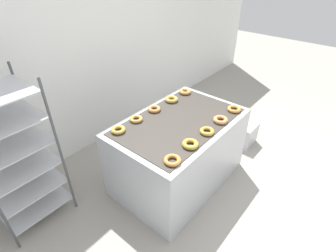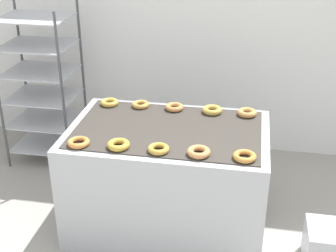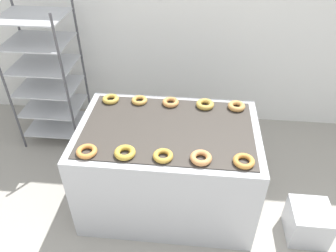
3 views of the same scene
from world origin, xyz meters
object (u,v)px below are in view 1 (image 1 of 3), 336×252
Objects in this scene: donut_far_right at (172,99)px; donut_far_rightmost at (185,92)px; glaze_bin at (243,133)px; donut_near_leftmost at (172,160)px; donut_near_rightmost at (234,109)px; baking_rack_cart at (14,157)px; donut_far_leftmost at (118,130)px; fryer_machine at (178,152)px; donut_near_left at (190,144)px; donut_near_right at (220,120)px; donut_far_center at (154,109)px; donut_near_center at (207,131)px; donut_far_left at (136,119)px.

donut_far_right is 1.05× the size of donut_far_rightmost.
donut_near_leftmost is (-1.72, -0.09, 0.70)m from glaze_bin.
donut_far_rightmost reaches higher than donut_near_rightmost.
baking_rack_cart is at bearing 162.66° from donut_far_right.
fryer_machine is at bearing -32.09° from donut_far_leftmost.
donut_near_left reaches higher than donut_near_rightmost.
donut_near_right reaches higher than donut_far_center.
donut_near_center is 0.75m from donut_far_left.
donut_far_center is at bearing 52.35° from donut_near_leftmost.
glaze_bin is (1.18, -0.26, -0.26)m from fryer_machine.
baking_rack_cart is 0.96m from donut_far_leftmost.
donut_near_right reaches higher than donut_near_rightmost.
donut_far_left is (-0.29, 0.69, -0.00)m from donut_near_center.
donut_far_leftmost is at bearing 147.91° from fryer_machine.
fryer_machine is 0.78m from donut_near_leftmost.
fryer_machine is at bearing 32.78° from donut_near_leftmost.
donut_near_rightmost is at bearing -0.21° from donut_near_right.
donut_far_center is (0.26, 0.68, -0.00)m from donut_near_left.
donut_near_left is 1.04× the size of donut_far_rightmost.
donut_far_left is at bearing -25.11° from baking_rack_cart.
donut_near_leftmost is 0.87m from donut_far_center.
donut_far_leftmost reaches higher than fryer_machine.
donut_near_rightmost is (0.29, -0.00, -0.00)m from donut_near_right.
donut_far_leftmost is 0.98× the size of donut_far_rightmost.
donut_far_right is at bearing -1.15° from donut_far_center.
donut_far_right is at bearing 146.32° from glaze_bin.
donut_far_left is at bearing 112.62° from donut_near_center.
donut_far_left reaches higher than glaze_bin.
fryer_machine is 1.23m from glaze_bin.
baking_rack_cart is 10.51× the size of donut_far_center.
donut_near_right is at bearing -36.29° from baking_rack_cart.
donut_far_right is at bearing 111.95° from donut_near_rightmost.
donut_near_center and donut_far_left have the same top height.
donut_near_right reaches higher than donut_far_leftmost.
baking_rack_cart is at bearing 123.94° from donut_near_leftmost.
donut_far_rightmost is at bearing -0.24° from donut_far_leftmost.
donut_near_left is 1.06× the size of donut_far_leftmost.
donut_far_leftmost is 1.09m from donut_far_rightmost.
donut_far_center is 0.30m from donut_far_right.
donut_near_leftmost is at bearing -110.46° from donut_far_left.
donut_near_leftmost is at bearing -147.99° from donut_far_rightmost.
donut_near_left is 0.27m from donut_near_center.
donut_near_center is (0.55, 0.01, 0.00)m from donut_near_leftmost.
donut_near_center is at bearing -88.84° from donut_far_center.
donut_far_leftmost is at bearing -178.35° from donut_far_left.
donut_far_center reaches higher than donut_far_left.
donut_near_left is at bearing -88.86° from donut_far_left.
donut_far_center is 0.98× the size of donut_far_rightmost.
glaze_bin is 1.95m from donut_far_leftmost.
donut_far_left is at bearing 140.80° from donut_near_rightmost.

